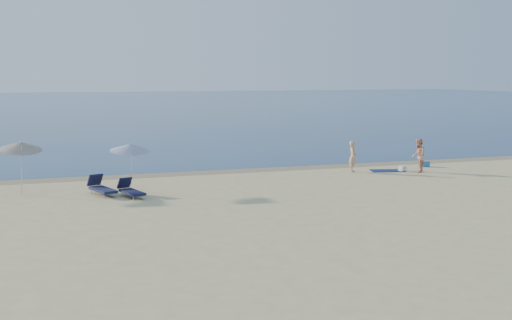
{
  "coord_description": "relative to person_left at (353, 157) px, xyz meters",
  "views": [
    {
      "loc": [
        -11.63,
        -11.89,
        4.91
      ],
      "look_at": [
        -2.28,
        16.0,
        1.0
      ],
      "focal_mm": 45.0,
      "sensor_mm": 36.0,
      "label": 1
    }
  ],
  "objects": [
    {
      "name": "beach_towel",
      "position": [
        1.87,
        -0.26,
        -0.78
      ],
      "size": [
        1.89,
        1.35,
        0.03
      ],
      "primitive_type": "cube",
      "rotation": [
        0.0,
        0.0,
        -0.26
      ],
      "color": "#0E1846",
      "rests_on": "ground"
    },
    {
      "name": "lounger_left",
      "position": [
        -12.71,
        -2.4,
        -0.5
      ],
      "size": [
        1.14,
        1.92,
        0.81
      ],
      "rotation": [
        0.0,
        0.0,
        0.32
      ],
      "color": "#15193A",
      "rests_on": "ground"
    },
    {
      "name": "lounger_right",
      "position": [
        -11.63,
        -3.24,
        -0.52
      ],
      "size": [
        1.0,
        1.77,
        0.74
      ],
      "rotation": [
        0.0,
        0.0,
        0.29
      ],
      "color": "#131636",
      "rests_on": "ground"
    },
    {
      "name": "umbrella_far",
      "position": [
        -15.8,
        -1.03,
        1.21
      ],
      "size": [
        2.13,
        2.15,
        2.35
      ],
      "rotation": [
        0.0,
        0.0,
        0.27
      ],
      "color": "silver",
      "rests_on": "ground"
    },
    {
      "name": "wet_sand_strip",
      "position": [
        -3.31,
        2.23,
        -0.79
      ],
      "size": [
        240.0,
        1.6,
        0.0
      ],
      "primitive_type": "cube",
      "color": "#847254",
      "rests_on": "ground"
    },
    {
      "name": "person_right",
      "position": [
        3.15,
        -1.09,
        0.06
      ],
      "size": [
        1.01,
        1.05,
        1.7
      ],
      "primitive_type": "imported",
      "rotation": [
        0.0,
        0.0,
        -2.21
      ],
      "color": "tan",
      "rests_on": "ground"
    },
    {
      "name": "umbrella_near",
      "position": [
        -11.46,
        -2.01,
        1.09
      ],
      "size": [
        2.0,
        2.01,
        2.19
      ],
      "rotation": [
        0.0,
        0.0,
        0.21
      ],
      "color": "silver",
      "rests_on": "ground"
    },
    {
      "name": "person_left",
      "position": [
        0.0,
        0.0,
        0.0
      ],
      "size": [
        0.6,
        0.69,
        1.58
      ],
      "primitive_type": "imported",
      "rotation": [
        0.0,
        0.0,
        1.11
      ],
      "color": "tan",
      "rests_on": "ground"
    },
    {
      "name": "sea",
      "position": [
        -3.31,
        82.83,
        -0.79
      ],
      "size": [
        240.0,
        160.0,
        0.01
      ],
      "primitive_type": "cube",
      "color": "navy",
      "rests_on": "ground"
    },
    {
      "name": "blue_cooler",
      "position": [
        4.6,
        0.46,
        -0.64
      ],
      "size": [
        0.49,
        0.41,
        0.3
      ],
      "primitive_type": "cube",
      "rotation": [
        0.0,
        0.0,
        -0.3
      ],
      "color": "#2061B1",
      "rests_on": "ground"
    },
    {
      "name": "white_bag",
      "position": [
        2.54,
        -0.6,
        -0.65
      ],
      "size": [
        0.4,
        0.37,
        0.28
      ],
      "primitive_type": "cube",
      "rotation": [
        0.0,
        0.0,
        0.32
      ],
      "color": "silver",
      "rests_on": "ground"
    }
  ]
}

